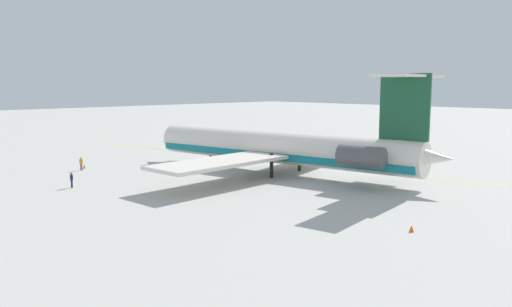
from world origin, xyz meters
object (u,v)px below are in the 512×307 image
at_px(main_jetliner, 286,148).
at_px(safety_cone_wingtip, 222,147).
at_px(ground_crew_near_tail, 206,145).
at_px(ground_crew_portside, 270,141).
at_px(ground_crew_near_nose, 72,178).
at_px(safety_cone_nose, 412,229).
at_px(safety_cone_tail, 84,166).
at_px(ground_crew_starboard, 81,162).

relative_size(main_jetliner, safety_cone_wingtip, 79.43).
relative_size(ground_crew_near_tail, ground_crew_portside, 1.04).
relative_size(main_jetliner, ground_crew_near_nose, 25.12).
xyz_separation_m(ground_crew_near_tail, ground_crew_portside, (-3.52, -12.46, -0.04)).
height_order(safety_cone_nose, safety_cone_tail, same).
distance_m(ground_crew_near_nose, safety_cone_wingtip, 38.68).
xyz_separation_m(main_jetliner, safety_cone_nose, (-24.38, 12.08, -3.20)).
bearing_deg(ground_crew_near_tail, safety_cone_tail, 119.77).
xyz_separation_m(ground_crew_starboard, safety_cone_tail, (1.27, -1.02, -0.89)).
relative_size(ground_crew_near_nose, safety_cone_wingtip, 3.16).
relative_size(ground_crew_near_nose, ground_crew_near_tail, 1.01).
distance_m(main_jetliner, ground_crew_near_tail, 26.64).
bearing_deg(safety_cone_tail, ground_crew_near_nose, 148.63).
distance_m(ground_crew_near_nose, ground_crew_starboard, 11.96).
relative_size(ground_crew_near_tail, ground_crew_starboard, 0.94).
height_order(ground_crew_near_nose, safety_cone_wingtip, ground_crew_near_nose).
height_order(ground_crew_near_tail, ground_crew_starboard, ground_crew_starboard).
distance_m(ground_crew_near_tail, ground_crew_portside, 12.95).
bearing_deg(safety_cone_nose, ground_crew_near_nose, 18.08).
distance_m(ground_crew_starboard, safety_cone_wingtip, 29.86).
xyz_separation_m(ground_crew_near_nose, safety_cone_wingtip, (15.45, -35.45, -0.83)).
bearing_deg(safety_cone_tail, ground_crew_portside, -91.02).
distance_m(ground_crew_starboard, safety_cone_nose, 46.08).
height_order(main_jetliner, ground_crew_near_tail, main_jetliner).
height_order(ground_crew_near_nose, ground_crew_near_tail, ground_crew_near_nose).
height_order(ground_crew_starboard, safety_cone_tail, ground_crew_starboard).
bearing_deg(safety_cone_tail, ground_crew_starboard, 141.18).
bearing_deg(safety_cone_wingtip, safety_cone_tail, 97.74).
relative_size(ground_crew_near_nose, safety_cone_nose, 3.16).
bearing_deg(ground_crew_near_nose, ground_crew_starboard, -137.40).
distance_m(main_jetliner, ground_crew_portside, 29.67).
height_order(ground_crew_portside, ground_crew_starboard, ground_crew_starboard).
bearing_deg(ground_crew_starboard, ground_crew_near_nose, 14.52).
bearing_deg(ground_crew_near_nose, safety_cone_tail, -138.42).
height_order(main_jetliner, ground_crew_near_nose, main_jetliner).
relative_size(safety_cone_wingtip, safety_cone_tail, 1.00).
xyz_separation_m(ground_crew_starboard, safety_cone_wingtip, (5.13, -29.40, -0.89)).
bearing_deg(safety_cone_tail, safety_cone_wingtip, -82.26).
bearing_deg(main_jetliner, ground_crew_near_nose, 56.07).
bearing_deg(ground_crew_near_tail, safety_cone_wingtip, -54.67).
bearing_deg(safety_cone_tail, ground_crew_near_tail, -83.15).
bearing_deg(ground_crew_portside, safety_cone_wingtip, -107.98).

